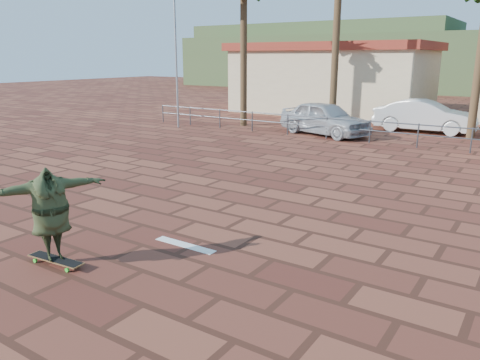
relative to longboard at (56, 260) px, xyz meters
The scene contains 10 objects.
ground 3.24m from the longboard, 78.32° to the left, with size 120.00×120.00×0.00m, color brown.
paint_stripe 2.40m from the longboard, 55.54° to the left, with size 1.40×0.22×0.01m, color white.
guardrail 15.20m from the longboard, 87.52° to the left, with size 24.06×0.06×1.00m.
flagpole 17.51m from the longboard, 123.03° to the left, with size 1.30×0.10×8.00m.
building_west 25.83m from the longboard, 101.98° to the left, with size 12.60×7.60×4.50m.
hill_back 63.03m from the longboard, 109.83° to the left, with size 35.00×14.00×8.00m, color #384C28.
longboard is the anchor object (origin of this frame).
skateboarder 0.86m from the longboard, 90.00° to the right, with size 2.07×0.56×1.68m, color #323C20.
car_silver 16.30m from the longboard, 96.67° to the left, with size 1.87×4.65×1.58m, color #A6A9AD.
car_white 19.78m from the longboard, 84.50° to the left, with size 1.67×4.79×1.58m, color silver.
Camera 1 is at (6.39, -7.81, 3.62)m, focal length 35.00 mm.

